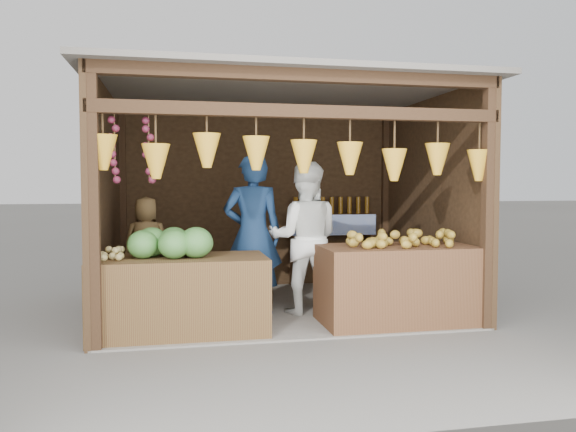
# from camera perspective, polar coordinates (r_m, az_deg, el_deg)

# --- Properties ---
(ground) EXTENTS (80.00, 80.00, 0.00)m
(ground) POSITION_cam_1_polar(r_m,az_deg,el_deg) (6.96, -1.04, -9.29)
(ground) COLOR #514F49
(ground) RESTS_ON ground
(stall_structure) EXTENTS (4.30, 3.30, 2.66)m
(stall_structure) POSITION_cam_1_polar(r_m,az_deg,el_deg) (6.75, -1.27, 4.56)
(stall_structure) COLOR slate
(stall_structure) RESTS_ON ground
(back_shelf) EXTENTS (1.25, 0.32, 1.32)m
(back_shelf) POSITION_cam_1_polar(r_m,az_deg,el_deg) (8.31, 4.49, -1.17)
(back_shelf) COLOR #382314
(back_shelf) RESTS_ON ground
(counter_left) EXTENTS (1.73, 0.85, 0.78)m
(counter_left) POSITION_cam_1_polar(r_m,az_deg,el_deg) (5.79, -10.93, -7.95)
(counter_left) COLOR #482B18
(counter_left) RESTS_ON ground
(counter_right) EXTENTS (1.65, 0.85, 0.85)m
(counter_right) POSITION_cam_1_polar(r_m,az_deg,el_deg) (6.21, 11.00, -6.89)
(counter_right) COLOR #4B2C19
(counter_right) RESTS_ON ground
(stool) EXTENTS (0.30, 0.30, 0.28)m
(stool) POSITION_cam_1_polar(r_m,az_deg,el_deg) (6.89, -14.10, -8.34)
(stool) COLOR black
(stool) RESTS_ON ground
(man_standing) EXTENTS (0.74, 0.54, 1.85)m
(man_standing) POSITION_cam_1_polar(r_m,az_deg,el_deg) (6.47, -3.61, -1.93)
(man_standing) COLOR #13294A
(man_standing) RESTS_ON ground
(woman_standing) EXTENTS (0.99, 0.86, 1.77)m
(woman_standing) POSITION_cam_1_polar(r_m,az_deg,el_deg) (6.52, 1.70, -2.27)
(woman_standing) COLOR white
(woman_standing) RESTS_ON ground
(vendor_seated) EXTENTS (0.55, 0.38, 1.09)m
(vendor_seated) POSITION_cam_1_polar(r_m,az_deg,el_deg) (6.79, -14.17, -2.68)
(vendor_seated) COLOR brown
(vendor_seated) RESTS_ON stool
(melon_pile) EXTENTS (1.00, 0.50, 0.32)m
(melon_pile) POSITION_cam_1_polar(r_m,az_deg,el_deg) (5.72, -11.57, -2.52)
(melon_pile) COLOR #144E15
(melon_pile) RESTS_ON counter_left
(tanfruit_pile) EXTENTS (0.34, 0.40, 0.13)m
(tanfruit_pile) POSITION_cam_1_polar(r_m,az_deg,el_deg) (5.68, -17.83, -3.62)
(tanfruit_pile) COLOR tan
(tanfruit_pile) RESTS_ON counter_left
(mango_pile) EXTENTS (1.40, 0.64, 0.22)m
(mango_pile) POSITION_cam_1_polar(r_m,az_deg,el_deg) (6.11, 11.80, -2.01)
(mango_pile) COLOR #BA5B18
(mango_pile) RESTS_ON counter_right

